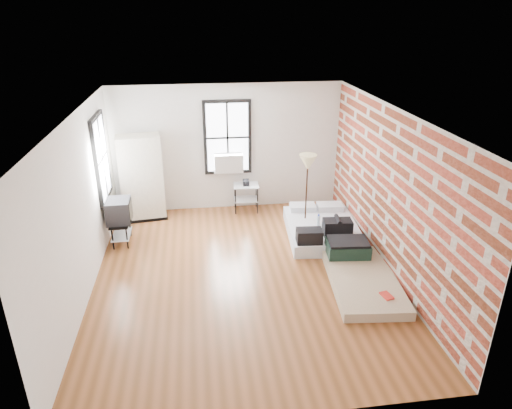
{
  "coord_description": "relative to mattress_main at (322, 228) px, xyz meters",
  "views": [
    {
      "loc": [
        -0.68,
        -6.7,
        4.26
      ],
      "look_at": [
        0.27,
        0.3,
        1.19
      ],
      "focal_mm": 32.0,
      "sensor_mm": 36.0,
      "label": 1
    }
  ],
  "objects": [
    {
      "name": "ground",
      "position": [
        -1.74,
        -1.27,
        -0.16
      ],
      "size": [
        6.0,
        6.0,
        0.0
      ],
      "primitive_type": "plane",
      "color": "brown",
      "rests_on": "ground"
    },
    {
      "name": "room_shell",
      "position": [
        -1.51,
        -0.91,
        1.57
      ],
      "size": [
        5.02,
        6.02,
        2.8
      ],
      "color": "silver",
      "rests_on": "ground"
    },
    {
      "name": "mattress_main",
      "position": [
        0.0,
        0.0,
        0.0
      ],
      "size": [
        1.52,
        1.97,
        0.6
      ],
      "rotation": [
        0.0,
        0.0,
        -0.08
      ],
      "color": "white",
      "rests_on": "ground"
    },
    {
      "name": "mattress_bare",
      "position": [
        0.2,
        -1.63,
        -0.03
      ],
      "size": [
        1.26,
        2.12,
        0.44
      ],
      "rotation": [
        0.0,
        0.0,
        -0.1
      ],
      "color": "#BFAE8A",
      "rests_on": "ground"
    },
    {
      "name": "wardrobe",
      "position": [
        -3.61,
        1.38,
        0.75
      ],
      "size": [
        0.99,
        0.64,
        1.84
      ],
      "rotation": [
        0.0,
        0.0,
        0.12
      ],
      "color": "black",
      "rests_on": "ground"
    },
    {
      "name": "side_table",
      "position": [
        -1.38,
        1.45,
        0.34
      ],
      "size": [
        0.58,
        0.47,
        0.73
      ],
      "rotation": [
        0.0,
        0.0,
        -0.05
      ],
      "color": "black",
      "rests_on": "ground"
    },
    {
      "name": "floor_lamp",
      "position": [
        -0.27,
        0.35,
        1.21
      ],
      "size": [
        0.34,
        0.34,
        1.61
      ],
      "color": "black",
      "rests_on": "ground"
    },
    {
      "name": "tv_stand",
      "position": [
        -3.96,
        0.25,
        0.48
      ],
      "size": [
        0.46,
        0.64,
        0.9
      ],
      "rotation": [
        0.0,
        0.0,
        0.01
      ],
      "color": "black",
      "rests_on": "ground"
    }
  ]
}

